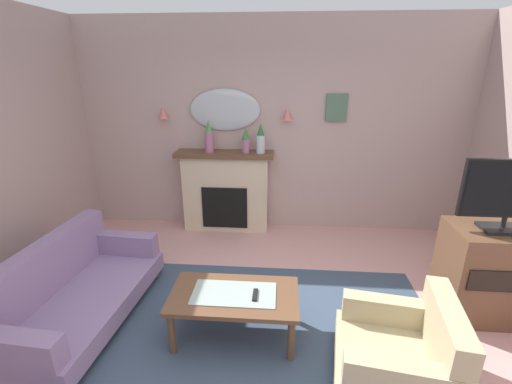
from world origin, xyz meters
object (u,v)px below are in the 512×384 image
fireplace (226,192)px  wall_sconce_left (163,113)px  mantel_vase_centre (209,138)px  mantel_vase_left (261,139)px  wall_mirror (225,110)px  tv_flatscreen (512,194)px  wall_sconce_right (287,115)px  floral_couch (71,290)px  mantel_vase_right (246,141)px  tv_remote (255,295)px  coffee_table (234,299)px  framed_picture (337,108)px  armchair_in_corner (405,349)px  tv_cabinet (489,272)px

fireplace → wall_sconce_left: wall_sconce_left is taller
mantel_vase_centre → mantel_vase_left: size_ratio=1.08×
fireplace → wall_mirror: 1.15m
wall_sconce_left → tv_flatscreen: bearing=-26.4°
wall_mirror → wall_sconce_right: (0.85, -0.05, -0.05)m
wall_mirror → floral_couch: 2.84m
wall_sconce_right → floral_couch: bearing=-132.4°
wall_mirror → floral_couch: bearing=-116.9°
mantel_vase_right → tv_remote: 2.35m
mantel_vase_left → tv_remote: size_ratio=2.51×
wall_mirror → coffee_table: wall_mirror is taller
fireplace → tv_flatscreen: tv_flatscreen is taller
mantel_vase_right → tv_remote: (0.30, -2.16, -0.87)m
floral_couch → tv_remote: bearing=-4.1°
fireplace → wall_mirror: (0.00, 0.14, 1.14)m
mantel_vase_left → floral_couch: 2.80m
wall_sconce_left → framed_picture: (2.35, 0.06, 0.09)m
mantel_vase_centre → wall_sconce_left: wall_sconce_left is taller
wall_mirror → tv_flatscreen: (2.76, -1.84, -0.46)m
tv_remote → armchair_in_corner: size_ratio=0.17×
framed_picture → tv_flatscreen: size_ratio=0.43×
coffee_table → tv_flatscreen: size_ratio=1.31×
wall_mirror → armchair_in_corner: 3.50m
wall_sconce_left → tv_cabinet: wall_sconce_left is taller
tv_remote → tv_flatscreen: size_ratio=0.19×
mantel_vase_right → wall_sconce_right: bearing=12.3°
tv_remote → floral_couch: floral_couch is taller
wall_sconce_right → framed_picture: 0.66m
mantel_vase_centre → wall_mirror: bearing=40.4°
tv_flatscreen → mantel_vase_centre: bearing=150.6°
framed_picture → coffee_table: size_ratio=0.33×
mantel_vase_left → armchair_in_corner: mantel_vase_left is taller
mantel_vase_centre → floral_couch: bearing=-114.3°
coffee_table → floral_couch: (-1.54, 0.10, -0.06)m
mantel_vase_centre → tv_remote: bearing=-69.7°
mantel_vase_centre → coffee_table: (0.62, -2.14, -0.98)m
mantel_vase_right → mantel_vase_left: (0.20, 0.00, 0.02)m
fireplace → tv_remote: bearing=-74.7°
framed_picture → floral_couch: 3.72m
tv_cabinet → tv_flatscreen: 0.80m
fireplace → mantel_vase_right: mantel_vase_right is taller
wall_sconce_left → floral_couch: wall_sconce_left is taller
framed_picture → tv_remote: bearing=-111.0°
mantel_vase_centre → armchair_in_corner: 3.35m
wall_sconce_right → mantel_vase_centre: bearing=-173.5°
wall_mirror → tv_remote: wall_mirror is taller
tv_remote → floral_couch: bearing=175.9°
wall_mirror → framed_picture: wall_mirror is taller
floral_couch → tv_cabinet: bearing=5.8°
wall_mirror → tv_cabinet: bearing=-33.4°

